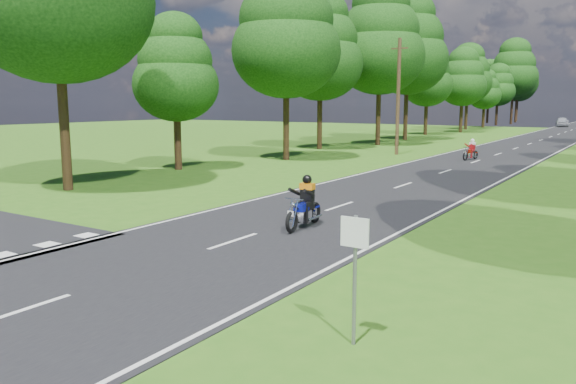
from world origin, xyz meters
The scene contains 9 objects.
ground centered at (0.00, 0.00, 0.00)m, with size 160.00×160.00×0.00m, color #306216.
main_road centered at (0.00, 50.00, 0.01)m, with size 7.00×140.00×0.02m, color black.
road_markings centered at (-0.14, 48.13, 0.02)m, with size 7.40×140.00×0.01m.
treeline centered at (1.43, 60.06, 8.25)m, with size 40.00×115.35×14.78m.
telegraph_pole centered at (-6.00, 28.00, 4.07)m, with size 1.20×0.26×8.00m.
road_sign centered at (5.50, -2.01, 1.34)m, with size 0.45×0.07×2.00m.
rider_near_blue centered at (0.72, 4.39, 0.79)m, with size 0.62×1.85×1.54m, color #0E169C, non-canonical shape.
rider_far_red centered at (-0.55, 26.88, 0.69)m, with size 0.54×1.61×1.35m, color maroon, non-canonical shape.
distant_car centered at (-2.60, 85.26, 0.75)m, with size 1.72×4.27×1.45m, color silver.
Camera 1 is at (9.05, -9.31, 3.64)m, focal length 35.00 mm.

